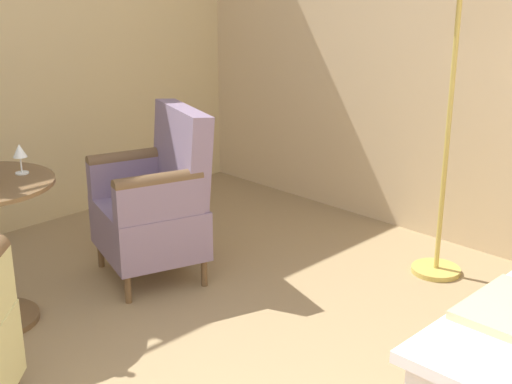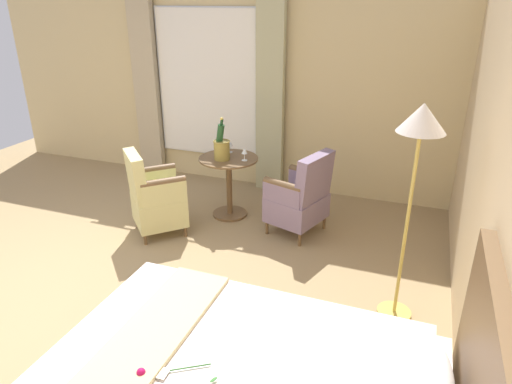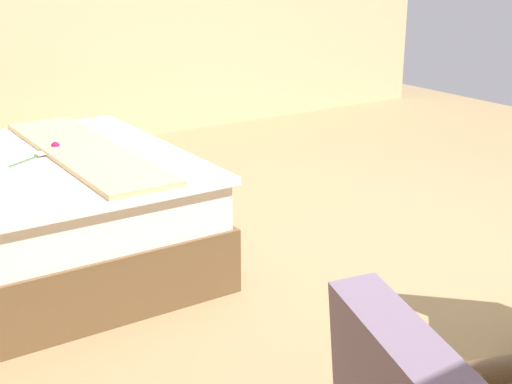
% 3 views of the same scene
% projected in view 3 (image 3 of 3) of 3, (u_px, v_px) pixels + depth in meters
% --- Properties ---
extents(ground_plane, '(8.05, 8.05, 0.00)m').
position_uv_depth(ground_plane, '(383.00, 247.00, 4.26)').
color(ground_plane, '#9B8158').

